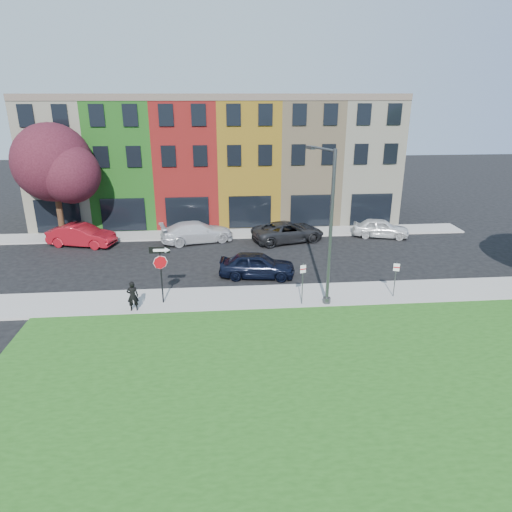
{
  "coord_description": "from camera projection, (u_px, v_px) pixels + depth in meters",
  "views": [
    {
      "loc": [
        -2.58,
        -19.51,
        10.63
      ],
      "look_at": [
        -0.56,
        4.0,
        2.1
      ],
      "focal_mm": 32.0,
      "sensor_mm": 36.0,
      "label": 1
    }
  ],
  "objects": [
    {
      "name": "street_lamp",
      "position": [
        328.0,
        229.0,
        22.89
      ],
      "size": [
        1.21,
        2.45,
        7.98
      ],
      "rotation": [
        0.0,
        0.0,
        0.38
      ],
      "color": "#484A4D",
      "rests_on": "sidewalk_near"
    },
    {
      "name": "tree_purple",
      "position": [
        54.0,
        164.0,
        32.65
      ],
      "size": [
        6.68,
        5.85,
        8.53
      ],
      "color": "black",
      "rests_on": "sidewalk_far"
    },
    {
      "name": "sedan_near",
      "position": [
        257.0,
        265.0,
        27.52
      ],
      "size": [
        3.05,
        5.04,
        1.55
      ],
      "primitive_type": "imported",
      "rotation": [
        0.0,
        0.0,
        1.43
      ],
      "color": "black",
      "rests_on": "ground"
    },
    {
      "name": "parking_sign_b",
      "position": [
        396.0,
        275.0,
        24.44
      ],
      "size": [
        0.31,
        0.14,
        1.97
      ],
      "rotation": [
        0.0,
        0.0,
        -0.33
      ],
      "color": "#484A4D",
      "rests_on": "sidewalk_near"
    },
    {
      "name": "grass_park",
      "position": [
        506.0,
        391.0,
        17.11
      ],
      "size": [
        40.0,
        16.0,
        0.1
      ],
      "primitive_type": "cube",
      "color": "#1E4B15",
      "rests_on": "ground"
    },
    {
      "name": "stop_sign",
      "position": [
        160.0,
        263.0,
        23.38
      ],
      "size": [
        1.05,
        0.11,
        3.1
      ],
      "rotation": [
        0.0,
        0.0,
        -0.03
      ],
      "color": "black",
      "rests_on": "sidewalk_near"
    },
    {
      "name": "man",
      "position": [
        133.0,
        296.0,
        23.01
      ],
      "size": [
        0.68,
        0.53,
        1.59
      ],
      "primitive_type": "imported",
      "rotation": [
        0.0,
        0.0,
        3.27
      ],
      "color": "black",
      "rests_on": "sidewalk_near"
    },
    {
      "name": "parking_sign_a",
      "position": [
        303.0,
        279.0,
        23.49
      ],
      "size": [
        0.31,
        0.14,
        2.29
      ],
      "rotation": [
        0.0,
        0.0,
        0.32
      ],
      "color": "#484A4D",
      "rests_on": "sidewalk_near"
    },
    {
      "name": "parked_car_red",
      "position": [
        82.0,
        235.0,
        33.12
      ],
      "size": [
        4.09,
        5.67,
        1.59
      ],
      "primitive_type": "imported",
      "rotation": [
        0.0,
        0.0,
        1.31
      ],
      "color": "maroon",
      "rests_on": "ground"
    },
    {
      "name": "parked_car_white",
      "position": [
        381.0,
        228.0,
        35.16
      ],
      "size": [
        3.83,
        5.08,
        1.44
      ],
      "primitive_type": "imported",
      "rotation": [
        0.0,
        0.0,
        1.31
      ],
      "color": "silver",
      "rests_on": "ground"
    },
    {
      "name": "sidewalk_near",
      "position": [
        304.0,
        296.0,
        25.06
      ],
      "size": [
        40.0,
        3.0,
        0.12
      ],
      "primitive_type": "cube",
      "color": "gray",
      "rests_on": "ground"
    },
    {
      "name": "parked_car_dark",
      "position": [
        288.0,
        232.0,
        34.15
      ],
      "size": [
        5.27,
        6.7,
        1.51
      ],
      "primitive_type": "imported",
      "rotation": [
        0.0,
        0.0,
        1.84
      ],
      "color": "black",
      "rests_on": "ground"
    },
    {
      "name": "parked_car_silver",
      "position": [
        197.0,
        232.0,
        33.98
      ],
      "size": [
        4.72,
        6.4,
        1.56
      ],
      "primitive_type": "imported",
      "rotation": [
        0.0,
        0.0,
        1.82
      ],
      "color": "silver",
      "rests_on": "ground"
    },
    {
      "name": "rowhouse_block",
      "position": [
        217.0,
        160.0,
        40.06
      ],
      "size": [
        30.0,
        10.12,
        10.0
      ],
      "color": "beige",
      "rests_on": "ground"
    },
    {
      "name": "sidewalk_far",
      "position": [
        213.0,
        234.0,
        35.9
      ],
      "size": [
        40.0,
        2.4,
        0.12
      ],
      "primitive_type": "cube",
      "color": "gray",
      "rests_on": "ground"
    },
    {
      "name": "ground",
      "position": [
        274.0,
        324.0,
        22.1
      ],
      "size": [
        120.0,
        120.0,
        0.0
      ],
      "primitive_type": "plane",
      "color": "black",
      "rests_on": "ground"
    }
  ]
}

